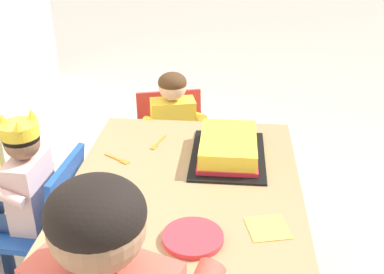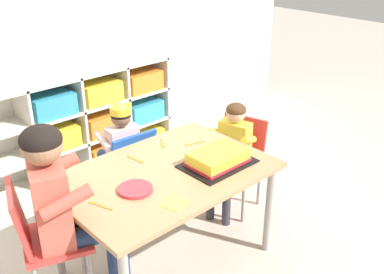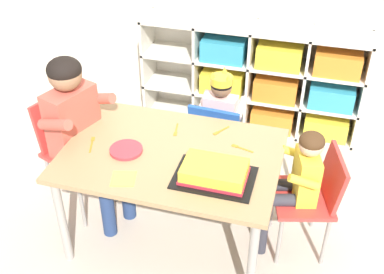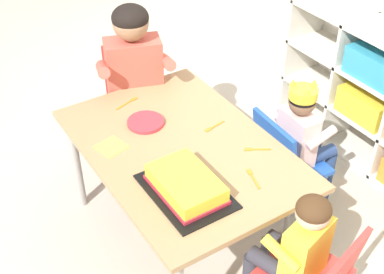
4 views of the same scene
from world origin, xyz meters
name	(u,v)px [view 2 (image 2 of 4)]	position (x,y,z in m)	size (l,w,h in m)	color
ground	(167,260)	(0.00, 0.00, 0.00)	(16.00, 16.00, 0.00)	#BCB2A3
storage_cubby_shelf	(93,119)	(0.35, 1.37, 0.41)	(1.70, 0.32, 0.84)	silver
activity_table	(165,182)	(0.00, 0.00, 0.56)	(1.18, 0.81, 0.63)	#A37F56
classroom_chair_blue	(129,165)	(0.13, 0.55, 0.40)	(0.37, 0.32, 0.66)	#1E4CA8
child_with_crown	(120,143)	(0.14, 0.65, 0.52)	(0.30, 0.31, 0.84)	beige
classroom_chair_adult_side	(44,238)	(-0.69, 0.11, 0.47)	(0.44, 0.43, 0.77)	red
adult_helper_seated	(64,199)	(-0.58, 0.07, 0.67)	(0.48, 0.46, 1.07)	#D15647
classroom_chair_guest_side	(237,155)	(0.78, 0.14, 0.40)	(0.42, 0.43, 0.66)	red
guest_at_table_side	(231,146)	(0.68, 0.12, 0.52)	(0.33, 0.33, 0.81)	yellow
birthday_cake_on_tray	(218,159)	(0.28, -0.14, 0.67)	(0.41, 0.28, 0.08)	black
paper_plate_stack	(135,189)	(-0.24, -0.05, 0.64)	(0.18, 0.18, 0.02)	#DB333D
paper_napkin_square	(174,203)	(-0.17, -0.28, 0.63)	(0.12, 0.12, 0.00)	#F4DB4C
fork_at_table_front_edge	(99,205)	(-0.45, -0.04, 0.63)	(0.06, 0.14, 0.00)	orange
fork_near_child_seat	(137,160)	(-0.04, 0.21, 0.63)	(0.04, 0.12, 0.00)	orange
fork_by_napkin	(194,143)	(0.36, 0.14, 0.63)	(0.13, 0.05, 0.00)	orange
fork_beside_plate_stack	(163,144)	(0.21, 0.27, 0.63)	(0.08, 0.11, 0.00)	orange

